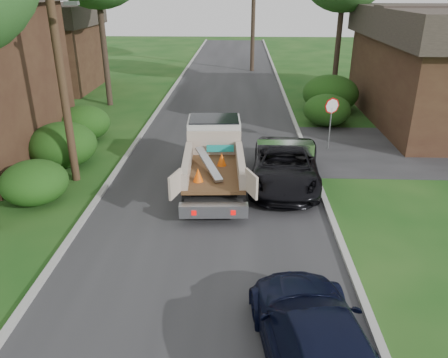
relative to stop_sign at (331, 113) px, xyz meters
The scene contains 15 objects.
ground 10.55m from the stop_sign, 120.02° to the right, with size 120.00×120.00×0.00m, color #134112.
road 5.58m from the stop_sign, 169.11° to the left, with size 8.00×90.00×0.02m, color #28282B.
curb_left 9.51m from the stop_sign, behind, with size 0.20×90.00×0.12m, color #9E9E99.
curb_right 2.27m from the stop_sign, 137.73° to the left, with size 0.20×90.00×0.12m, color #9E9E99.
stop_sign is the anchor object (origin of this frame).
utility_pole 11.91m from the stop_sign, 159.38° to the right, with size 2.42×1.25×10.00m.
house_left_far 22.81m from the stop_sign, 145.19° to the left, with size 7.56×7.56×6.00m.
hedge_left_a 12.92m from the stop_sign, 152.24° to the right, with size 2.34×2.34×1.53m, color #0E3F11.
hedge_left_b 11.99m from the stop_sign, 167.94° to the right, with size 2.86×2.86×1.87m, color #0E3F11.
hedge_left_c 12.08m from the stop_sign, behind, with size 2.60×2.60×1.70m, color #0E3F11.
hedge_right_a 4.15m from the stop_sign, 81.47° to the left, with size 2.60×2.60×1.70m, color #0E3F11.
hedge_right_b 7.15m from the stop_sign, 79.48° to the left, with size 3.38×3.38×2.21m, color #0E3F11.
flatbed_truck 6.43m from the stop_sign, 144.04° to the right, with size 2.76×6.00×2.23m.
black_pickup 4.82m from the stop_sign, 120.79° to the right, with size 2.55×5.52×1.53m, color black.
navy_suv 13.55m from the stop_sign, 101.09° to the right, with size 2.10×5.16×1.50m, color black.
Camera 1 is at (1.03, -10.74, 7.08)m, focal length 35.00 mm.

